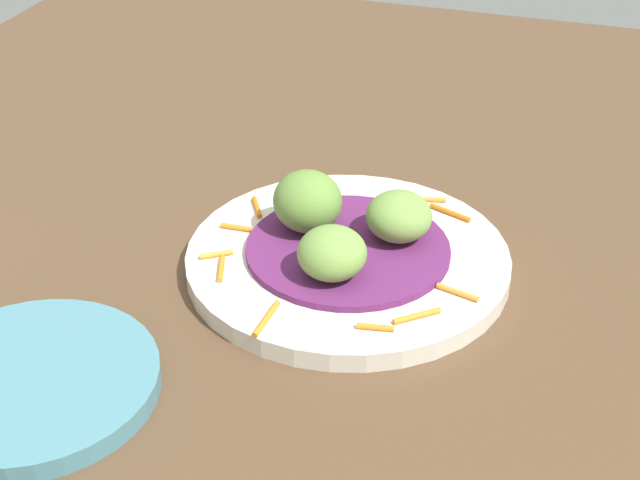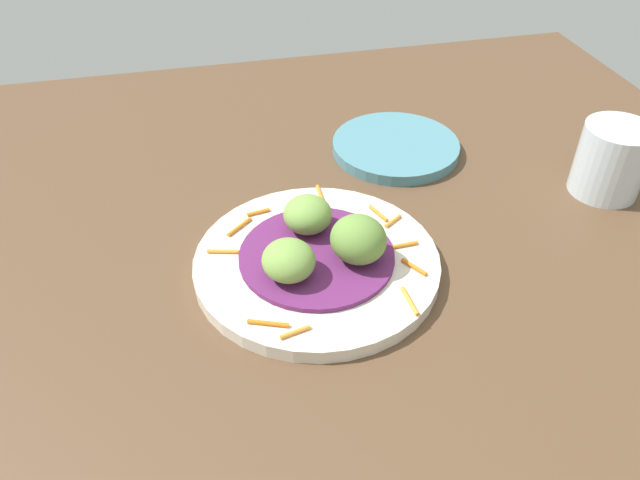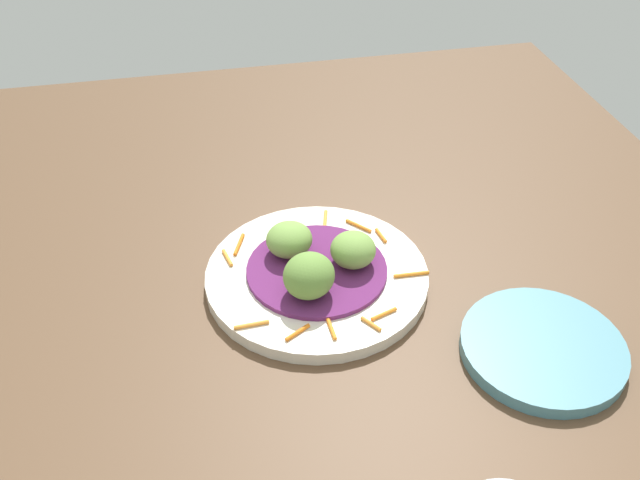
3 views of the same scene
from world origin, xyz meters
The scene contains 8 objects.
table_surface centered at (0.00, 0.00, 1.00)cm, with size 110.00×110.00×2.00cm, color brown.
main_plate centered at (-4.55, 0.00, 2.72)cm, with size 23.70×23.70×1.44cm, color silver.
cabbage_bed centered at (-4.55, 0.00, 3.70)cm, with size 14.93×14.93×0.53cm, color #60235B.
carrot_garnish centered at (-5.13, 1.08, 3.64)cm, with size 21.11×20.34×0.40cm.
guac_scoop_left centered at (-2.18, -3.14, 5.73)cm, with size 4.85×5.01×3.52cm, color #759E47.
guac_scoop_center centered at (-3.02, 3.61, 6.23)cm, with size 5.09×5.36×4.53cm, color olive.
guac_scoop_right centered at (-8.44, -0.49, 5.77)cm, with size 4.83×4.82×3.61cm, color #759E47.
side_plate_small centered at (-23.57, 14.48, 2.69)cm, with size 15.65×15.65×1.38cm, color teal.
Camera 3 is at (6.64, 55.22, 52.45)cm, focal length 39.49 mm.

